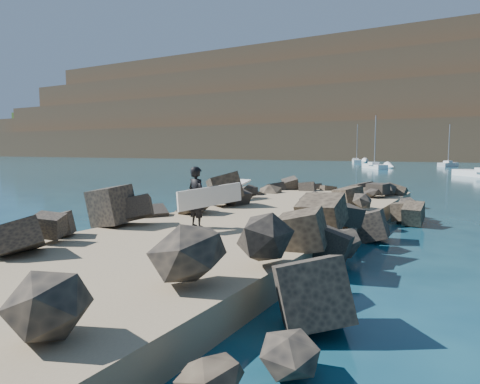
# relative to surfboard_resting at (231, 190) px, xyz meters

# --- Properties ---
(ground) EXTENTS (800.00, 800.00, 0.00)m
(ground) POSITION_rel_surfboard_resting_xyz_m (3.03, -3.57, -1.04)
(ground) COLOR #0F384C
(ground) RESTS_ON ground
(jetty) EXTENTS (6.00, 26.00, 0.60)m
(jetty) POSITION_rel_surfboard_resting_xyz_m (3.03, -5.57, -0.74)
(jetty) COLOR #8C7759
(jetty) RESTS_ON ground
(riprap_left) EXTENTS (2.60, 22.00, 1.00)m
(riprap_left) POSITION_rel_surfboard_resting_xyz_m (0.13, -5.07, -0.54)
(riprap_left) COLOR black
(riprap_left) RESTS_ON ground
(riprap_right) EXTENTS (2.60, 22.00, 1.00)m
(riprap_right) POSITION_rel_surfboard_resting_xyz_m (5.93, -5.07, -0.54)
(riprap_right) COLOR black
(riprap_right) RESTS_ON ground
(surfboard_resting) EXTENTS (0.72, 2.31, 0.08)m
(surfboard_resting) POSITION_rel_surfboard_resting_xyz_m (0.00, 0.00, 0.00)
(surfboard_resting) COLOR white
(surfboard_resting) RESTS_ON riprap_left
(surfer_with_board) EXTENTS (1.20, 1.97, 1.68)m
(surfer_with_board) POSITION_rel_surfboard_resting_xyz_m (2.47, -5.85, 0.41)
(surfer_with_board) COLOR black
(surfer_with_board) RESTS_ON jetty
(sailboat_a) EXTENTS (4.68, 6.06, 7.73)m
(sailboat_a) POSITION_rel_surfboard_resting_xyz_m (-4.52, 47.63, -0.69)
(sailboat_a) COLOR white
(sailboat_a) RESTS_ON ground
(sailboat_b) EXTENTS (2.79, 5.73, 6.93)m
(sailboat_b) POSITION_rel_surfboard_resting_xyz_m (4.13, 61.36, -0.69)
(sailboat_b) COLOR white
(sailboat_b) RESTS_ON ground
(sailboat_e) EXTENTS (3.52, 6.84, 8.14)m
(sailboat_e) POSITION_rel_surfboard_resting_xyz_m (-14.02, 74.49, -0.69)
(sailboat_e) COLOR white
(sailboat_e) RESTS_ON ground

